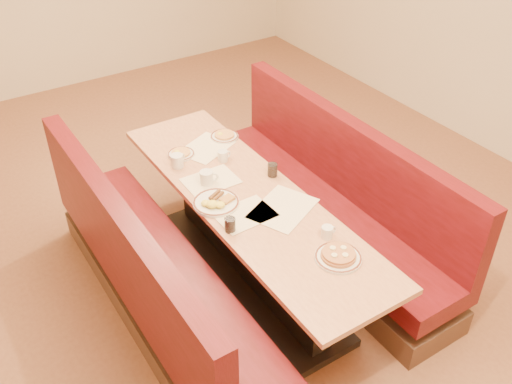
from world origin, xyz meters
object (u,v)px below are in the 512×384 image
diner_table (248,239)px  booth_right (329,207)px  coffee_mug_a (327,232)px  coffee_mug_b (207,178)px  pancake_plate (338,256)px  booth_left (153,280)px  soda_tumbler_near (230,225)px  eggs_plate (216,202)px  coffee_mug_c (223,156)px  coffee_mug_d (177,160)px  soda_tumbler_mid (273,170)px

diner_table → booth_right: 0.73m
coffee_mug_a → coffee_mug_b: bearing=114.9°
coffee_mug_a → pancake_plate: bearing=-106.0°
diner_table → coffee_mug_a: coffee_mug_a is taller
diner_table → coffee_mug_b: coffee_mug_b is taller
booth_right → coffee_mug_a: 0.93m
booth_left → coffee_mug_a: (0.92, -0.62, 0.43)m
soda_tumbler_near → eggs_plate: bearing=78.1°
coffee_mug_c → booth_right: bearing=-36.9°
coffee_mug_d → soda_tumbler_mid: same height
diner_table → coffee_mug_d: 0.76m
booth_right → soda_tumbler_mid: size_ratio=26.15×
diner_table → booth_left: size_ratio=1.00×
booth_left → coffee_mug_c: 1.04m
pancake_plate → coffee_mug_c: coffee_mug_c is taller
booth_right → eggs_plate: 1.04m
diner_table → eggs_plate: 0.45m
coffee_mug_d → eggs_plate: bearing=-111.9°
booth_right → coffee_mug_b: size_ratio=19.83×
coffee_mug_a → coffee_mug_b: coffee_mug_b is taller
pancake_plate → coffee_mug_b: bearing=103.8°
pancake_plate → soda_tumbler_mid: bearing=79.8°
coffee_mug_a → soda_tumbler_near: soda_tumbler_near is taller
eggs_plate → soda_tumbler_near: soda_tumbler_near is taller
coffee_mug_a → coffee_mug_b: (-0.34, 0.89, 0.01)m
coffee_mug_c → coffee_mug_d: 0.33m
diner_table → coffee_mug_b: (-0.15, 0.28, 0.43)m
coffee_mug_a → coffee_mug_c: size_ratio=0.97×
coffee_mug_a → booth_right: bearing=52.7°
pancake_plate → coffee_mug_a: bearing=69.7°
coffee_mug_c → soda_tumbler_mid: bearing=-62.6°
booth_right → eggs_plate: size_ratio=8.15×
booth_right → coffee_mug_d: (-0.96, 0.58, 0.44)m
coffee_mug_a → soda_tumbler_near: bearing=145.6°
booth_right → coffee_mug_d: booth_right is taller
eggs_plate → booth_right: bearing=-2.1°
diner_table → coffee_mug_a: size_ratio=24.55×
soda_tumbler_near → booth_right: bearing=13.6°
booth_right → coffee_mug_c: booth_right is taller
coffee_mug_c → soda_tumbler_mid: size_ratio=1.10×
diner_table → soda_tumbler_near: size_ratio=26.60×
booth_left → eggs_plate: booth_left is taller
pancake_plate → soda_tumbler_mid: size_ratio=2.88×
eggs_plate → coffee_mug_d: coffee_mug_d is taller
soda_tumbler_mid → coffee_mug_a: bearing=-97.4°
soda_tumbler_near → diner_table: bearing=41.2°
coffee_mug_b → soda_tumbler_mid: 0.46m
eggs_plate → coffee_mug_c: bearing=54.7°
diner_table → coffee_mug_b: size_ratio=19.83×
eggs_plate → coffee_mug_a: bearing=-58.1°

